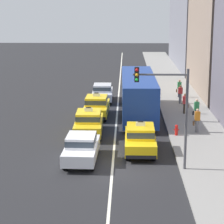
{
  "coord_description": "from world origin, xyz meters",
  "views": [
    {
      "loc": [
        0.71,
        -24.14,
        8.82
      ],
      "look_at": [
        -0.26,
        8.09,
        1.3
      ],
      "focal_mm": 76.03,
      "sensor_mm": 36.0,
      "label": 1
    }
  ],
  "objects_px": {
    "sedan_right_third": "(136,85)",
    "pedestrian_trailing": "(185,104)",
    "pedestrian_near_crosswalk": "(179,88)",
    "pedestrian_mid_block": "(197,120)",
    "pedestrian_far_corner": "(196,110)",
    "taxi_right_nearest": "(140,138)",
    "pedestrian_by_storefront": "(180,94)",
    "sedan_left_nearest": "(81,147)",
    "sedan_left_fourth": "(103,92)",
    "fire_hydrant": "(176,129)",
    "traffic_light_pole": "(168,101)",
    "bus_right_second": "(138,93)",
    "taxi_left_second": "(89,122)",
    "taxi_left_third": "(97,106)"
  },
  "relations": [
    {
      "from": "sedan_right_third",
      "to": "pedestrian_trailing",
      "type": "distance_m",
      "value": 9.87
    },
    {
      "from": "pedestrian_near_crosswalk",
      "to": "pedestrian_mid_block",
      "type": "height_order",
      "value": "pedestrian_mid_block"
    },
    {
      "from": "pedestrian_trailing",
      "to": "pedestrian_far_corner",
      "type": "bearing_deg",
      "value": -78.52
    },
    {
      "from": "taxi_right_nearest",
      "to": "pedestrian_mid_block",
      "type": "height_order",
      "value": "taxi_right_nearest"
    },
    {
      "from": "pedestrian_by_storefront",
      "to": "sedan_right_third",
      "type": "bearing_deg",
      "value": 125.06
    },
    {
      "from": "sedan_left_nearest",
      "to": "sedan_left_fourth",
      "type": "relative_size",
      "value": 1.01
    },
    {
      "from": "pedestrian_trailing",
      "to": "fire_hydrant",
      "type": "height_order",
      "value": "pedestrian_trailing"
    },
    {
      "from": "pedestrian_far_corner",
      "to": "fire_hydrant",
      "type": "height_order",
      "value": "pedestrian_far_corner"
    },
    {
      "from": "sedan_left_fourth",
      "to": "pedestrian_mid_block",
      "type": "relative_size",
      "value": 2.64
    },
    {
      "from": "pedestrian_near_crosswalk",
      "to": "fire_hydrant",
      "type": "bearing_deg",
      "value": -96.87
    },
    {
      "from": "taxi_right_nearest",
      "to": "traffic_light_pole",
      "type": "bearing_deg",
      "value": -67.99
    },
    {
      "from": "bus_right_second",
      "to": "pedestrian_near_crosswalk",
      "type": "relative_size",
      "value": 6.89
    },
    {
      "from": "taxi_left_second",
      "to": "sedan_right_third",
      "type": "relative_size",
      "value": 1.05
    },
    {
      "from": "pedestrian_near_crosswalk",
      "to": "pedestrian_trailing",
      "type": "height_order",
      "value": "pedestrian_near_crosswalk"
    },
    {
      "from": "sedan_left_nearest",
      "to": "taxi_left_second",
      "type": "xyz_separation_m",
      "value": [
        -0.02,
        5.52,
        0.03
      ]
    },
    {
      "from": "taxi_left_third",
      "to": "sedan_right_third",
      "type": "height_order",
      "value": "taxi_left_third"
    },
    {
      "from": "sedan_left_nearest",
      "to": "taxi_right_nearest",
      "type": "xyz_separation_m",
      "value": [
        3.35,
        1.8,
        0.03
      ]
    },
    {
      "from": "sedan_left_fourth",
      "to": "taxi_right_nearest",
      "type": "distance_m",
      "value": 15.13
    },
    {
      "from": "taxi_left_third",
      "to": "bus_right_second",
      "type": "height_order",
      "value": "bus_right_second"
    },
    {
      "from": "pedestrian_mid_block",
      "to": "pedestrian_by_storefront",
      "type": "height_order",
      "value": "pedestrian_mid_block"
    },
    {
      "from": "pedestrian_by_storefront",
      "to": "traffic_light_pole",
      "type": "relative_size",
      "value": 0.29
    },
    {
      "from": "pedestrian_near_crosswalk",
      "to": "pedestrian_trailing",
      "type": "bearing_deg",
      "value": -92.19
    },
    {
      "from": "sedan_left_nearest",
      "to": "bus_right_second",
      "type": "xyz_separation_m",
      "value": [
        3.44,
        11.06,
        0.97
      ]
    },
    {
      "from": "sedan_right_third",
      "to": "sedan_left_fourth",
      "type": "bearing_deg",
      "value": -128.55
    },
    {
      "from": "pedestrian_far_corner",
      "to": "fire_hydrant",
      "type": "distance_m",
      "value": 4.2
    },
    {
      "from": "sedan_left_nearest",
      "to": "pedestrian_by_storefront",
      "type": "height_order",
      "value": "pedestrian_by_storefront"
    },
    {
      "from": "sedan_left_nearest",
      "to": "taxi_right_nearest",
      "type": "relative_size",
      "value": 0.95
    },
    {
      "from": "pedestrian_trailing",
      "to": "fire_hydrant",
      "type": "relative_size",
      "value": 2.23
    },
    {
      "from": "pedestrian_near_crosswalk",
      "to": "pedestrian_by_storefront",
      "type": "distance_m",
      "value": 2.87
    },
    {
      "from": "taxi_left_second",
      "to": "traffic_light_pole",
      "type": "relative_size",
      "value": 0.82
    },
    {
      "from": "taxi_left_second",
      "to": "pedestrian_by_storefront",
      "type": "distance_m",
      "value": 12.09
    },
    {
      "from": "bus_right_second",
      "to": "pedestrian_near_crosswalk",
      "type": "bearing_deg",
      "value": 60.42
    },
    {
      "from": "bus_right_second",
      "to": "taxi_left_second",
      "type": "bearing_deg",
      "value": -121.98
    },
    {
      "from": "bus_right_second",
      "to": "sedan_left_fourth",
      "type": "bearing_deg",
      "value": 118.91
    },
    {
      "from": "taxi_left_third",
      "to": "taxi_right_nearest",
      "type": "xyz_separation_m",
      "value": [
        3.16,
        -8.89,
        0.0
      ]
    },
    {
      "from": "sedan_left_nearest",
      "to": "pedestrian_trailing",
      "type": "height_order",
      "value": "pedestrian_trailing"
    },
    {
      "from": "pedestrian_by_storefront",
      "to": "pedestrian_trailing",
      "type": "xyz_separation_m",
      "value": [
        -0.05,
        -3.82,
        -0.01
      ]
    },
    {
      "from": "taxi_right_nearest",
      "to": "pedestrian_by_storefront",
      "type": "height_order",
      "value": "taxi_right_nearest"
    },
    {
      "from": "traffic_light_pole",
      "to": "taxi_left_second",
      "type": "bearing_deg",
      "value": 123.95
    },
    {
      "from": "sedan_right_third",
      "to": "taxi_left_third",
      "type": "bearing_deg",
      "value": -108.43
    },
    {
      "from": "sedan_left_nearest",
      "to": "traffic_light_pole",
      "type": "distance_m",
      "value": 5.71
    },
    {
      "from": "taxi_left_second",
      "to": "pedestrian_near_crosswalk",
      "type": "xyz_separation_m",
      "value": [
        7.44,
        12.56,
        0.09
      ]
    },
    {
      "from": "sedan_left_nearest",
      "to": "sedan_right_third",
      "type": "xyz_separation_m",
      "value": [
        3.48,
        20.54,
        0.0
      ]
    },
    {
      "from": "pedestrian_far_corner",
      "to": "taxi_left_third",
      "type": "bearing_deg",
      "value": 165.98
    },
    {
      "from": "taxi_right_nearest",
      "to": "pedestrian_far_corner",
      "type": "relative_size",
      "value": 2.69
    },
    {
      "from": "pedestrian_near_crosswalk",
      "to": "traffic_light_pole",
      "type": "relative_size",
      "value": 0.29
    },
    {
      "from": "taxi_right_nearest",
      "to": "pedestrian_trailing",
      "type": "bearing_deg",
      "value": 68.29
    },
    {
      "from": "sedan_right_third",
      "to": "pedestrian_mid_block",
      "type": "distance_m",
      "value": 15.14
    },
    {
      "from": "sedan_left_nearest",
      "to": "sedan_left_fourth",
      "type": "bearing_deg",
      "value": 88.75
    },
    {
      "from": "taxi_right_nearest",
      "to": "fire_hydrant",
      "type": "bearing_deg",
      "value": 52.57
    }
  ]
}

